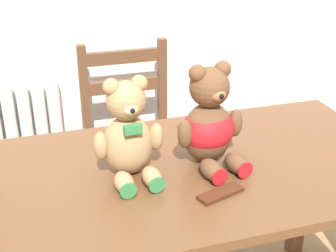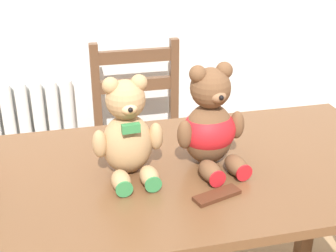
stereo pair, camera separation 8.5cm
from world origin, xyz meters
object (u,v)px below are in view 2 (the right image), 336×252
(wooden_chair_behind, at_px, (142,144))
(teddy_bear_left, at_px, (128,134))
(chocolate_bar, at_px, (217,195))
(teddy_bear_right, at_px, (210,126))

(wooden_chair_behind, relative_size, teddy_bear_left, 3.02)
(wooden_chair_behind, xyz_separation_m, teddy_bear_left, (-0.17, -0.74, 0.43))
(chocolate_bar, bearing_deg, teddy_bear_right, 79.10)
(wooden_chair_behind, xyz_separation_m, teddy_bear_right, (0.09, -0.73, 0.43))
(teddy_bear_left, distance_m, chocolate_bar, 0.32)
(wooden_chair_behind, distance_m, teddy_bear_right, 0.85)
(teddy_bear_right, height_order, chocolate_bar, teddy_bear_right)
(teddy_bear_left, distance_m, teddy_bear_right, 0.26)
(teddy_bear_right, bearing_deg, teddy_bear_left, -8.39)
(teddy_bear_left, bearing_deg, chocolate_bar, 135.55)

